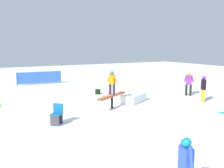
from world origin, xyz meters
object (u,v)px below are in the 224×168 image
at_px(rail_feature, 112,97).
at_px(bystander_black, 203,87).
at_px(folding_chair, 57,115).
at_px(main_rider_on_rail, 112,84).
at_px(bystander_purple, 189,83).
at_px(backpack_on_snow, 98,92).
at_px(bystander_blue, 186,166).

distance_m(rail_feature, bystander_black, 5.67).
distance_m(rail_feature, folding_chair, 3.62).
distance_m(main_rider_on_rail, bystander_black, 5.69).
bearing_deg(rail_feature, main_rider_on_rail, 0.00).
distance_m(main_rider_on_rail, folding_chair, 3.74).
xyz_separation_m(bystander_purple, backpack_on_snow, (5.12, -3.41, -0.70)).
distance_m(bystander_black, bystander_blue, 10.38).
relative_size(main_rider_on_rail, backpack_on_snow, 4.04).
bearing_deg(rail_feature, bystander_black, 137.56).
distance_m(main_rider_on_rail, bystander_blue, 8.21).
distance_m(bystander_purple, backpack_on_snow, 6.20).
bearing_deg(rail_feature, folding_chair, -9.13).
bearing_deg(bystander_blue, rail_feature, 177.20).
height_order(main_rider_on_rail, bystander_purple, main_rider_on_rail).
bearing_deg(folding_chair, rail_feature, 61.28).
bearing_deg(bystander_black, folding_chair, -55.21).
distance_m(main_rider_on_rail, backpack_on_snow, 4.27).
distance_m(rail_feature, main_rider_on_rail, 0.73).
bearing_deg(main_rider_on_rail, backpack_on_snow, -129.51).
relative_size(rail_feature, backpack_on_snow, 6.64).
bearing_deg(main_rider_on_rail, bystander_purple, 160.88).
height_order(rail_feature, bystander_black, bystander_black).
xyz_separation_m(main_rider_on_rail, backpack_on_snow, (-1.09, -3.96, -1.18)).
xyz_separation_m(main_rider_on_rail, bystander_blue, (2.56, 7.78, -0.55)).
bearing_deg(bystander_black, rail_feature, -68.08).
distance_m(folding_chair, backpack_on_snow, 6.89).
relative_size(rail_feature, bystander_blue, 1.60).
distance_m(rail_feature, bystander_purple, 6.24).
distance_m(bystander_black, folding_chair, 8.93).
bearing_deg(main_rider_on_rail, rail_feature, 0.00).
height_order(rail_feature, folding_chair, folding_chair).
relative_size(rail_feature, main_rider_on_rail, 1.64).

